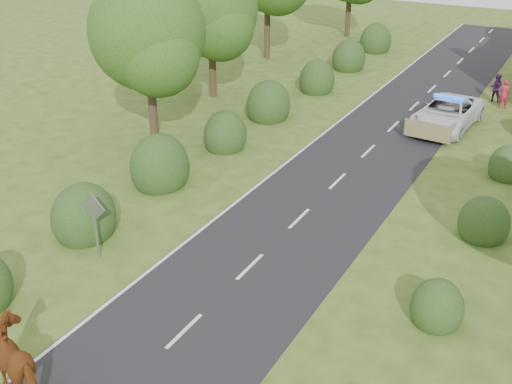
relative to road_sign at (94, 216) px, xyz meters
The scene contains 12 objects.
ground 5.63m from the road_sign, 21.80° to the right, with size 120.00×120.00×0.00m, color #3A5318.
road 14.03m from the road_sign, 68.96° to the left, with size 6.00×70.00×0.02m, color black.
road_markings 11.56m from the road_sign, 72.72° to the left, with size 4.96×70.00×0.01m.
hedgerow_left 9.85m from the road_sign, 98.87° to the left, with size 2.75×50.41×3.00m.
hedgerow_right 14.85m from the road_sign, 38.46° to the left, with size 2.10×45.78×2.10m.
tree_left_a 11.55m from the road_sign, 115.73° to the left, with size 5.74×5.60×8.38m.
tree_left_b 19.22m from the road_sign, 109.29° to the left, with size 5.74×5.60×8.07m.
road_sign is the anchor object (origin of this frame).
cow 6.57m from the road_sign, 65.19° to the right, with size 1.24×2.35×1.67m, color brown.
police_van 20.62m from the road_sign, 68.65° to the left, with size 3.16×6.09×1.77m.
pedestrian_red 25.99m from the road_sign, 68.31° to the left, with size 0.63×0.42×1.74m, color #9F2234.
pedestrian_purple 26.87m from the road_sign, 70.49° to the left, with size 0.82×0.64×1.69m, color #3C1A4E.
Camera 1 is at (9.17, -12.37, 12.00)m, focal length 45.00 mm.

